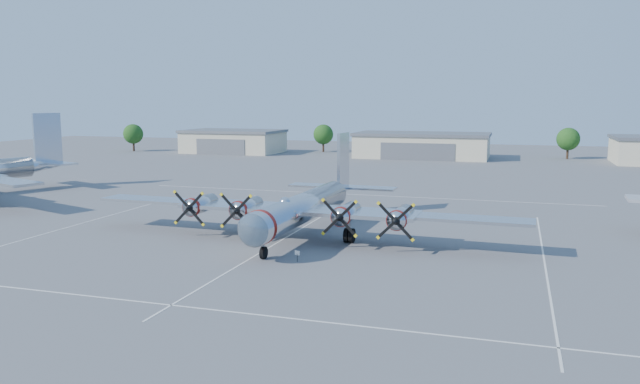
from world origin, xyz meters
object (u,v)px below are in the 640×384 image
(hangar_center, at_px, (422,145))
(main_bomber_b29, at_px, (306,235))
(tree_far_west, at_px, (133,134))
(tree_west, at_px, (323,134))
(hangar_west, at_px, (234,141))
(tree_east, at_px, (568,139))
(info_placard, at_px, (297,254))

(hangar_center, distance_m, main_bomber_b29, 82.59)
(tree_far_west, xyz_separation_m, tree_west, (45.00, 12.00, 0.00))
(tree_far_west, xyz_separation_m, main_bomber_b29, (71.32, -78.57, -4.22))
(hangar_west, relative_size, tree_west, 3.40)
(tree_east, relative_size, info_placard, 7.39)
(tree_west, bearing_deg, main_bomber_b29, -73.79)
(main_bomber_b29, bearing_deg, tree_west, 107.93)
(tree_east, distance_m, main_bomber_b29, 93.19)
(info_placard, bearing_deg, tree_west, 127.55)
(hangar_west, height_order, tree_west, tree_west)
(tree_east, height_order, info_placard, tree_east)
(tree_far_west, relative_size, tree_west, 1.00)
(hangar_west, bearing_deg, info_placard, -62.03)
(hangar_west, relative_size, tree_east, 3.40)
(tree_far_west, distance_m, info_placard, 115.00)
(main_bomber_b29, distance_m, info_placard, 9.85)
(tree_east, bearing_deg, info_placard, -104.92)
(info_placard, bearing_deg, tree_east, 96.54)
(hangar_west, distance_m, main_bomber_b29, 94.68)
(tree_east, height_order, main_bomber_b29, tree_east)
(tree_west, distance_m, main_bomber_b29, 94.41)
(hangar_center, distance_m, tree_west, 26.30)
(hangar_center, xyz_separation_m, tree_east, (30.00, 6.04, 1.51))
(hangar_west, xyz_separation_m, tree_east, (75.00, 6.04, 1.51))
(tree_west, relative_size, tree_east, 1.00)
(hangar_west, height_order, tree_far_west, tree_far_west)
(hangar_west, height_order, info_placard, hangar_west)
(hangar_west, distance_m, hangar_center, 45.00)
(hangar_center, height_order, main_bomber_b29, hangar_center)
(main_bomber_b29, height_order, info_placard, main_bomber_b29)
(hangar_west, relative_size, tree_far_west, 3.40)
(tree_east, bearing_deg, hangar_center, -168.62)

